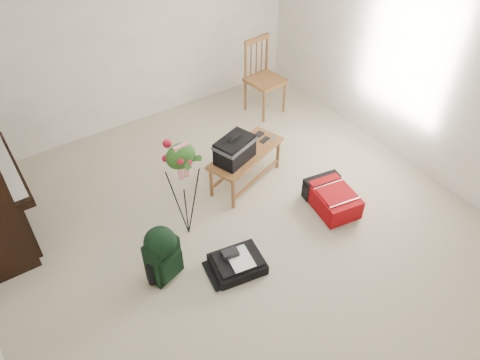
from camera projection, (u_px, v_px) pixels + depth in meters
floor at (244, 238)px, 5.07m from camera, size 5.00×5.50×0.01m
ceiling at (246, 10)px, 3.42m from camera, size 5.00×5.50×0.01m
wall_back at (123, 38)px, 5.96m from camera, size 5.00×0.04×2.50m
wall_right at (427, 72)px, 5.29m from camera, size 0.04×5.50×2.50m
bench at (236, 149)px, 5.36m from camera, size 1.09×0.71×0.78m
dining_chair at (264, 78)px, 6.64m from camera, size 0.52×0.52×1.08m
red_suitcase at (330, 196)px, 5.36m from camera, size 0.52×0.69×0.27m
black_duffel at (237, 263)px, 4.72m from camera, size 0.57×0.49×0.21m
green_backpack at (162, 252)px, 4.47m from camera, size 0.37×0.34×0.64m
flower_stand at (185, 192)px, 4.73m from camera, size 0.42×0.42×1.24m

